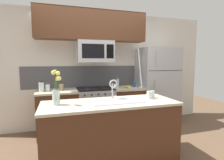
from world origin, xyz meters
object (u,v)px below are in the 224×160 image
object	(u,v)px
storage_jar_tall	(41,86)
coffee_tin	(134,84)
storage_jar_medium	(48,87)
banana_bunch	(128,87)
storage_jar_short	(61,87)
microwave	(95,52)
spare_glass	(152,94)
stove_range	(95,109)
french_press	(117,83)
sink_faucet	(113,86)
flower_vase	(56,93)
drinking_glass	(149,95)
refrigerator	(156,86)

from	to	relation	value
storage_jar_tall	coffee_tin	distance (m)	2.00
storage_jar_medium	coffee_tin	world-z (taller)	storage_jar_medium
banana_bunch	storage_jar_medium	bearing A→B (deg)	178.55
storage_jar_medium	storage_jar_short	size ratio (longest dim) A/B	1.03
storage_jar_medium	storage_jar_short	xyz separation A→B (m)	(0.26, 0.05, -0.00)
microwave	storage_jar_short	world-z (taller)	microwave
storage_jar_short	spare_glass	world-z (taller)	storage_jar_short
stove_range	spare_glass	size ratio (longest dim) A/B	7.94
microwave	spare_glass	xyz separation A→B (m)	(0.69, -1.16, -0.73)
french_press	spare_glass	size ratio (longest dim) A/B	2.28
storage_jar_medium	storage_jar_short	distance (m)	0.26
sink_faucet	storage_jar_medium	bearing A→B (deg)	134.64
storage_jar_tall	spare_glass	size ratio (longest dim) A/B	1.78
stove_range	banana_bunch	distance (m)	0.87
coffee_tin	spare_glass	bearing A→B (deg)	-101.24
coffee_tin	flower_vase	xyz separation A→B (m)	(-1.72, -1.26, 0.12)
storage_jar_medium	spare_glass	size ratio (longest dim) A/B	1.33
drinking_glass	spare_glass	xyz separation A→B (m)	(0.09, 0.05, -0.00)
stove_range	microwave	bearing A→B (deg)	-89.84
coffee_tin	spare_glass	size ratio (longest dim) A/B	0.94
french_press	flower_vase	bearing A→B (deg)	-135.64
refrigerator	flower_vase	bearing A→B (deg)	-151.73
refrigerator	storage_jar_tall	bearing A→B (deg)	-178.79
sink_faucet	stove_range	bearing A→B (deg)	93.81
banana_bunch	french_press	bearing A→B (deg)	150.53
stove_range	storage_jar_short	bearing A→B (deg)	177.85
storage_jar_medium	spare_glass	bearing A→B (deg)	-35.29
storage_jar_medium	sink_faucet	bearing A→B (deg)	-45.36
french_press	drinking_glass	world-z (taller)	french_press
coffee_tin	spare_glass	xyz separation A→B (m)	(-0.25, -1.23, 0.00)
refrigerator	drinking_glass	world-z (taller)	refrigerator
flower_vase	coffee_tin	bearing A→B (deg)	36.23
refrigerator	coffee_tin	distance (m)	0.57
storage_jar_short	coffee_tin	xyz separation A→B (m)	(1.63, 0.02, -0.02)
storage_jar_tall	storage_jar_short	xyz separation A→B (m)	(0.37, 0.06, -0.03)
banana_bunch	french_press	size ratio (longest dim) A/B	0.71
spare_glass	coffee_tin	bearing A→B (deg)	78.76
refrigerator	sink_faucet	world-z (taller)	refrigerator
french_press	flower_vase	xyz separation A→B (m)	(-1.30, -1.27, 0.07)
banana_bunch	drinking_glass	distance (m)	1.18
stove_range	microwave	xyz separation A→B (m)	(0.00, -0.02, 1.23)
storage_jar_tall	sink_faucet	bearing A→B (deg)	-41.97
storage_jar_medium	french_press	xyz separation A→B (m)	(1.47, 0.08, 0.02)
storage_jar_medium	coffee_tin	bearing A→B (deg)	2.09
drinking_glass	spare_glass	bearing A→B (deg)	31.64
microwave	french_press	size ratio (longest dim) A/B	2.79
refrigerator	coffee_tin	world-z (taller)	refrigerator
microwave	storage_jar_tall	bearing A→B (deg)	-179.28
storage_jar_tall	sink_faucet	world-z (taller)	sink_faucet
spare_glass	flower_vase	xyz separation A→B (m)	(-1.47, -0.02, 0.11)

